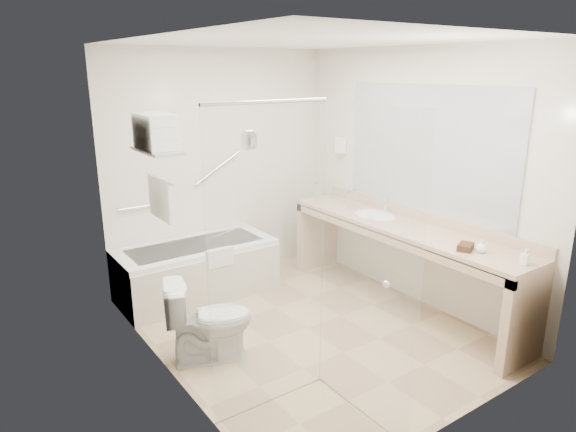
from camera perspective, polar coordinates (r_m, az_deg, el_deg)
floor at (r=4.82m, az=2.09°, el=-12.33°), size 3.20×3.20×0.00m
ceiling at (r=4.23m, az=2.46°, el=18.89°), size 2.60×3.20×0.10m
wall_back at (r=5.69m, az=-7.55°, el=5.43°), size 2.60×0.10×2.50m
wall_front at (r=3.28m, az=19.37°, el=-3.42°), size 2.60×0.10×2.50m
wall_left at (r=3.75m, az=-13.81°, el=-0.57°), size 0.10×3.20×2.50m
wall_right at (r=5.23m, az=13.73°, el=4.16°), size 0.10×3.20×2.50m
bathtub at (r=5.44m, az=-10.08°, el=-5.91°), size 1.60×0.73×0.59m
grab_bar_short at (r=5.36m, az=-16.26°, el=0.95°), size 0.40×0.03×0.03m
grab_bar_long at (r=5.63m, az=-7.81°, el=5.31°), size 0.53×0.03×0.33m
shower_enclosure at (r=3.35m, az=3.16°, el=-5.47°), size 0.96×0.91×2.11m
towel_shelf at (r=4.01m, az=-14.41°, el=7.85°), size 0.24×0.55×0.81m
vanity_counter at (r=5.10m, az=12.46°, el=-3.20°), size 0.55×2.70×0.95m
sink at (r=5.33m, az=9.66°, el=-0.16°), size 0.40×0.52×0.14m
faucet at (r=5.40m, az=10.82°, el=1.21°), size 0.03×0.03×0.14m
mirror at (r=5.07m, az=15.15°, el=7.15°), size 0.02×2.00×1.20m
hairdryer_unit at (r=5.90m, az=5.85°, el=7.84°), size 0.08×0.10×0.18m
toilet at (r=4.26m, az=-8.77°, el=-11.42°), size 0.79×0.61×0.68m
amenity_basket at (r=4.48m, az=19.12°, el=-3.26°), size 0.19×0.16×0.05m
soap_bottle_a at (r=4.33m, az=24.79°, el=-4.54°), size 0.07×0.13×0.06m
soap_bottle_b at (r=4.45m, az=20.67°, el=-3.31°), size 0.12×0.13×0.09m
water_bottle_left at (r=5.50m, az=6.74°, el=1.76°), size 0.06×0.06×0.19m
water_bottle_mid at (r=5.84m, az=3.18°, el=2.75°), size 0.06×0.06×0.20m
water_bottle_right at (r=5.53m, az=7.42°, el=1.88°), size 0.06×0.06×0.21m
drinking_glass_near at (r=5.67m, az=3.41°, el=1.88°), size 0.09×0.09×0.10m
drinking_glass_far at (r=5.07m, az=9.20°, el=-0.10°), size 0.09×0.09×0.09m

